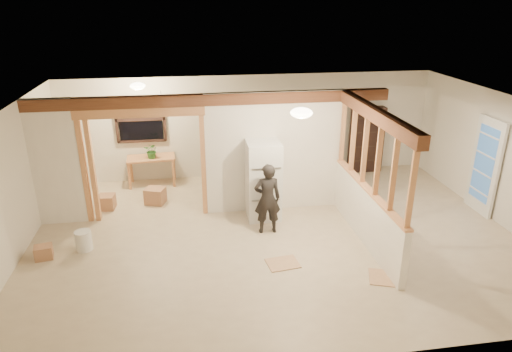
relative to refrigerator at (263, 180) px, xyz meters
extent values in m
cube|color=beige|center=(0.09, -0.82, -0.80)|extent=(9.00, 6.50, 0.01)
cube|color=white|center=(0.09, -0.82, 1.70)|extent=(9.00, 6.50, 0.01)
cube|color=silver|center=(0.09, 2.43, 0.45)|extent=(9.00, 0.01, 2.50)
cube|color=silver|center=(0.09, -4.07, 0.45)|extent=(9.00, 0.01, 2.50)
cube|color=silver|center=(-4.41, -0.82, 0.45)|extent=(0.01, 6.50, 2.50)
cube|color=silver|center=(4.59, -0.82, 0.45)|extent=(0.01, 6.50, 2.50)
cube|color=white|center=(-3.96, 0.38, 0.45)|extent=(0.90, 0.12, 2.50)
cube|color=white|center=(0.29, 0.38, 0.45)|extent=(2.80, 0.12, 2.50)
cube|color=tan|center=(-2.31, 0.38, 0.30)|extent=(2.46, 0.14, 2.20)
cube|color=brown|center=(-0.91, 0.38, 1.58)|extent=(7.00, 0.18, 0.22)
cube|color=brown|center=(1.69, -1.22, 1.58)|extent=(0.18, 3.30, 0.22)
cube|color=white|center=(1.69, -1.22, -0.30)|extent=(0.12, 3.20, 1.00)
cube|color=tan|center=(1.69, -1.22, 0.86)|extent=(0.14, 3.20, 1.32)
cube|color=black|center=(-2.51, 2.35, 0.75)|extent=(1.12, 0.10, 1.10)
cube|color=white|center=(4.51, -0.42, 0.20)|extent=(0.12, 0.86, 2.00)
ellipsoid|color=#FFEABF|center=(0.39, -1.32, 1.68)|extent=(0.36, 0.36, 0.16)
ellipsoid|color=#FFEABF|center=(-2.41, 1.48, 1.68)|extent=(0.32, 0.32, 0.14)
ellipsoid|color=#FFD88C|center=(-1.91, 0.78, 1.38)|extent=(0.07, 0.07, 0.07)
cube|color=white|center=(0.00, 0.00, 0.00)|extent=(0.66, 0.64, 1.60)
imported|color=black|center=(-0.03, -0.65, -0.11)|extent=(0.51, 0.34, 1.38)
cube|color=tan|center=(-2.33, 2.10, -0.45)|extent=(1.14, 0.62, 0.70)
imported|color=#276023|center=(-2.28, 2.01, 0.08)|extent=(0.41, 0.39, 0.37)
cylinder|color=#A11C11|center=(-4.11, 0.82, -0.52)|extent=(0.56, 0.56, 0.57)
cube|color=black|center=(3.03, 2.22, 0.03)|extent=(0.83, 0.28, 1.67)
cylinder|color=silver|center=(-3.37, -0.81, -0.62)|extent=(0.37, 0.37, 0.36)
cube|color=#AA7552|center=(-2.21, 1.01, -0.63)|extent=(0.49, 0.46, 0.34)
cube|color=#AA7552|center=(-3.22, 0.88, -0.65)|extent=(0.35, 0.35, 0.30)
cube|color=#AA7552|center=(-4.01, -1.01, -0.68)|extent=(0.33, 0.29, 0.24)
cube|color=tan|center=(1.55, -2.47, -0.79)|extent=(0.60, 0.60, 0.02)
cube|color=tan|center=(0.03, -1.81, -0.79)|extent=(0.58, 0.49, 0.02)
camera|label=1|loc=(-1.43, -8.29, 3.43)|focal=32.00mm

